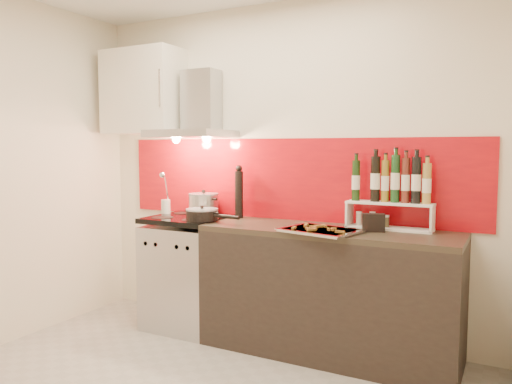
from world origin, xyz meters
The scene contains 13 objects.
back_wall centered at (0.00, 1.40, 1.30)m, with size 3.40×0.02×2.60m, color silver.
backsplash centered at (0.05, 1.39, 1.22)m, with size 3.00×0.02×0.64m, color #990812.
range_stove centered at (-0.70, 1.10, 0.44)m, with size 0.60×0.60×0.91m.
counter centered at (0.50, 1.10, 0.45)m, with size 1.80×0.60×0.90m.
range_hood centered at (-0.70, 1.24, 1.74)m, with size 0.62×0.50×0.61m.
upper_cabinet centered at (-1.25, 1.22, 1.95)m, with size 0.70×0.35×0.72m, color #EDE6CE.
stock_pot centered at (-0.63, 1.22, 1.00)m, with size 0.25×0.25×0.21m.
saute_pan centered at (-0.48, 0.98, 0.95)m, with size 0.48×0.25×0.11m.
utensil_jar centered at (-0.98, 1.16, 1.01)m, with size 0.08×0.12×0.37m.
pepper_mill centered at (-0.33, 1.28, 1.11)m, with size 0.07×0.07×0.43m.
step_shelf centered at (0.89, 1.27, 1.15)m, with size 0.59×0.16×0.52m.
caddy_box centered at (0.81, 1.12, 0.96)m, with size 0.15×0.06×0.13m, color black.
baking_tray centered at (0.50, 0.93, 0.92)m, with size 0.56×0.48×0.03m.
Camera 1 is at (1.66, -2.21, 1.46)m, focal length 35.00 mm.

